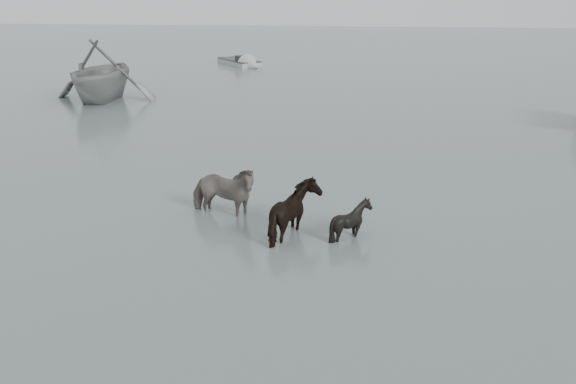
# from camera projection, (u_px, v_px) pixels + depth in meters

# --- Properties ---
(ground) EXTENTS (140.00, 140.00, 0.00)m
(ground) POSITION_uv_depth(u_px,v_px,m) (234.00, 264.00, 14.55)
(ground) COLOR #536360
(ground) RESTS_ON ground
(pony_pinto) EXTENTS (2.21, 1.41, 1.73)m
(pony_pinto) POSITION_uv_depth(u_px,v_px,m) (222.00, 185.00, 17.22)
(pony_pinto) COLOR black
(pony_pinto) RESTS_ON ground
(pony_dark) EXTENTS (1.57, 1.78, 1.65)m
(pony_dark) POSITION_uv_depth(u_px,v_px,m) (296.00, 205.00, 15.86)
(pony_dark) COLOR black
(pony_dark) RESTS_ON ground
(pony_black) EXTENTS (1.08, 0.96, 1.19)m
(pony_black) POSITION_uv_depth(u_px,v_px,m) (351.00, 214.00, 15.86)
(pony_black) COLOR black
(pony_black) RESTS_ON ground
(rowboat_trail) EXTENTS (5.63, 6.44, 3.27)m
(rowboat_trail) POSITION_uv_depth(u_px,v_px,m) (101.00, 69.00, 32.85)
(rowboat_trail) COLOR gray
(rowboat_trail) RESTS_ON ground
(skiff_mid) EXTENTS (4.56, 5.30, 0.75)m
(skiff_mid) POSITION_uv_depth(u_px,v_px,m) (239.00, 60.00, 46.24)
(skiff_mid) COLOR #A7A9A7
(skiff_mid) RESTS_ON ground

